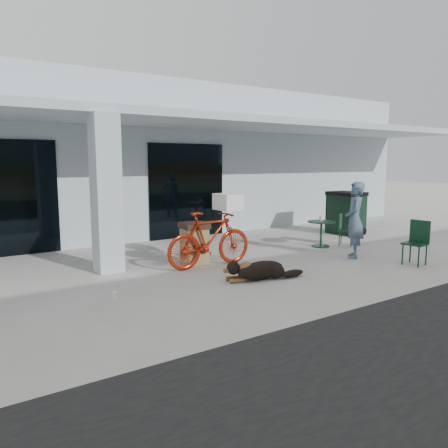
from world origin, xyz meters
TOP-DOWN VIEW (x-y plane):
  - ground at (0.00, 0.00)m, footprint 80.00×80.00m
  - building at (0.00, 8.50)m, footprint 22.00×7.00m
  - storefront_glass_right at (1.80, 4.98)m, footprint 2.40×0.06m
  - column at (-1.50, 2.30)m, footprint 0.50×0.50m
  - overhang at (0.00, 3.60)m, footprint 22.00×2.80m
  - bicycle at (0.38, 1.48)m, footprint 1.97×0.60m
  - laundry_basket at (0.83, 1.47)m, footprint 0.44×0.59m
  - dog at (0.66, 0.11)m, footprint 1.25×0.68m
  - cup_near_dog at (-2.01, 0.53)m, footprint 0.10×0.10m
  - cafe_table_far at (3.95, 1.75)m, footprint 0.85×0.85m
  - cafe_chair_far_a at (4.63, 1.50)m, footprint 0.53×0.54m
  - cafe_chair_far_b at (4.11, -0.80)m, footprint 0.52×0.49m
  - person at (3.60, 0.40)m, footprint 0.75×0.74m
  - cup_on_table at (4.07, 1.88)m, footprint 0.10×0.10m
  - trash_receptacle at (0.20, 1.80)m, footprint 0.59×0.59m
  - wheeled_bin at (6.10, 2.80)m, footprint 0.80×1.01m

SIDE VIEW (x-z plane):
  - ground at x=0.00m, z-range 0.00..0.00m
  - cup_near_dog at x=-2.01m, z-range 0.00..0.10m
  - dog at x=0.66m, z-range 0.00..0.40m
  - cafe_table_far at x=3.95m, z-range 0.00..0.67m
  - cafe_chair_far_a at x=4.63m, z-range 0.00..0.83m
  - trash_receptacle at x=0.20m, z-range 0.00..0.92m
  - cafe_chair_far_b at x=4.11m, z-range 0.00..0.95m
  - bicycle at x=0.38m, z-range 0.00..1.18m
  - wheeled_bin at x=6.10m, z-range 0.00..1.29m
  - cup_on_table at x=4.07m, z-range 0.67..0.79m
  - person at x=3.60m, z-range 0.00..1.75m
  - laundry_basket at x=0.83m, z-range 1.18..1.52m
  - storefront_glass_right at x=1.80m, z-range 0.00..2.70m
  - column at x=-1.50m, z-range 0.00..3.12m
  - building at x=0.00m, z-range 0.00..4.50m
  - overhang at x=0.00m, z-range 3.12..3.30m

